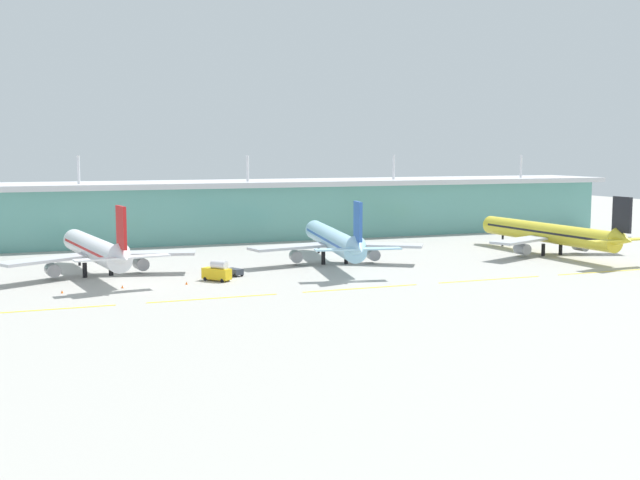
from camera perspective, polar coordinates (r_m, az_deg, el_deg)
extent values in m
plane|color=#A8A59E|center=(188.23, 2.68, -3.00)|extent=(600.00, 600.00, 0.00)
cube|color=#5B9E93|center=(280.56, -5.52, 2.00)|extent=(280.00, 28.00, 18.58)
cube|color=silver|center=(279.96, -5.54, 4.08)|extent=(288.00, 34.00, 1.80)
cylinder|color=silver|center=(264.69, -17.03, 4.87)|extent=(0.90, 0.90, 9.00)
cylinder|color=silver|center=(274.41, -5.24, 5.17)|extent=(0.90, 0.90, 9.00)
cylinder|color=silver|center=(294.63, 5.34, 5.25)|extent=(0.90, 0.90, 9.00)
cylinder|color=silver|center=(323.40, 14.30, 5.19)|extent=(0.90, 0.90, 9.00)
cylinder|color=white|center=(205.03, -15.95, -0.63)|extent=(12.31, 48.78, 5.80)
cone|color=white|center=(230.51, -17.42, 0.08)|extent=(6.00, 4.71, 5.51)
cone|color=white|center=(178.63, -14.01, -1.20)|extent=(5.78, 7.23, 5.72)
cube|color=red|center=(178.88, -14.15, 0.88)|extent=(1.56, 6.44, 9.50)
cube|color=white|center=(177.84, -15.76, -1.35)|extent=(10.34, 4.52, 0.36)
cube|color=white|center=(180.60, -12.36, -1.14)|extent=(10.34, 4.52, 0.36)
cube|color=#B7BABF|center=(198.57, -19.03, -1.34)|extent=(24.21, 17.82, 0.70)
cylinder|color=gray|center=(200.56, -18.74, -2.06)|extent=(3.78, 4.89, 3.20)
cube|color=#B7BABF|center=(203.93, -12.38, -0.94)|extent=(24.93, 12.49, 0.70)
cylinder|color=gray|center=(205.34, -12.79, -1.69)|extent=(3.78, 4.89, 3.20)
cylinder|color=black|center=(223.23, -16.96, -1.32)|extent=(0.70, 0.70, 3.60)
cylinder|color=black|center=(202.06, -16.61, -2.10)|extent=(1.10, 1.10, 3.60)
cylinder|color=black|center=(203.48, -14.85, -1.99)|extent=(1.10, 1.10, 3.60)
cube|color=red|center=(204.98, -15.96, -0.52)|extent=(11.69, 43.99, 0.60)
cylinder|color=#9ED1EA|center=(218.75, 0.91, 0.05)|extent=(15.74, 56.07, 5.80)
cone|color=#9ED1EA|center=(248.01, -0.48, 0.81)|extent=(6.14, 4.92, 5.51)
cone|color=#9ED1EA|center=(188.59, 2.81, -0.62)|extent=(6.04, 7.40, 5.72)
cube|color=#2D5BB7|center=(188.87, 2.75, 1.36)|extent=(1.84, 6.42, 9.50)
cube|color=#9ED1EA|center=(187.90, 1.14, -0.70)|extent=(10.41, 4.94, 0.36)
cube|color=#9ED1EA|center=(190.44, 4.38, -0.62)|extent=(10.41, 4.94, 0.36)
cube|color=#B7BABF|center=(212.47, -2.02, -0.50)|extent=(24.88, 11.51, 0.70)
cylinder|color=gray|center=(214.42, -1.76, -1.19)|extent=(3.96, 5.00, 3.20)
cube|color=#B7BABF|center=(217.36, 4.25, -0.36)|extent=(23.92, 18.58, 0.70)
cylinder|color=gray|center=(218.79, 3.84, -1.05)|extent=(3.96, 5.00, 3.20)
cylinder|color=black|center=(239.73, -0.10, -0.52)|extent=(0.70, 0.70, 3.60)
cylinder|color=black|center=(215.78, 0.24, -1.30)|extent=(1.10, 1.10, 3.60)
cylinder|color=black|center=(217.08, 1.90, -1.26)|extent=(1.10, 1.10, 3.60)
cube|color=#2D5BB7|center=(218.70, 0.91, 0.15)|extent=(14.77, 50.57, 0.60)
cylinder|color=yellow|center=(246.33, 15.98, 0.52)|extent=(7.87, 56.86, 5.80)
cone|color=yellow|center=(270.42, 11.93, 1.14)|extent=(5.65, 4.20, 5.51)
cone|color=yellow|center=(222.93, 21.07, 0.05)|extent=(5.17, 6.80, 5.72)
cube|color=black|center=(223.07, 20.96, 1.72)|extent=(0.93, 6.42, 9.50)
cube|color=yellow|center=(219.53, 19.94, -0.06)|extent=(10.11, 3.56, 0.36)
cube|color=yellow|center=(227.16, 21.97, 0.07)|extent=(10.11, 3.56, 0.36)
cube|color=#B7BABF|center=(235.61, 14.38, -0.01)|extent=(24.68, 16.01, 0.70)
cylinder|color=gray|center=(237.79, 14.38, -0.64)|extent=(3.36, 4.61, 3.20)
cube|color=#B7BABF|center=(250.89, 18.74, 0.23)|extent=(24.88, 14.56, 0.70)
cylinder|color=gray|center=(251.47, 18.29, -0.38)|extent=(3.36, 4.61, 3.20)
cylinder|color=black|center=(263.55, 13.04, -0.05)|extent=(0.70, 0.70, 3.60)
cylinder|color=black|center=(242.53, 15.81, -0.68)|extent=(1.10, 1.10, 3.60)
cylinder|color=black|center=(246.58, 16.96, -0.61)|extent=(1.10, 1.10, 3.60)
cube|color=black|center=(246.29, 15.99, 0.61)|extent=(7.70, 51.19, 0.60)
cube|color=yellow|center=(163.77, -19.40, -4.79)|extent=(28.00, 0.70, 0.04)
cube|color=yellow|center=(168.02, -7.70, -4.20)|extent=(28.00, 0.70, 0.04)
cube|color=yellow|center=(178.76, 2.98, -3.50)|extent=(28.00, 0.70, 0.04)
cube|color=yellow|center=(194.91, 12.16, -2.81)|extent=(28.00, 0.70, 0.04)
cube|color=yellow|center=(215.27, 19.76, -2.18)|extent=(28.00, 0.70, 0.04)
cube|color=gold|center=(190.11, -7.47, -2.42)|extent=(6.54, 7.24, 2.60)
cylinder|color=silver|center=(189.30, -7.29, -1.78)|extent=(4.06, 4.37, 2.00)
cylinder|color=black|center=(190.94, -8.28, -2.79)|extent=(0.84, 0.92, 0.90)
cylinder|color=black|center=(192.75, -7.84, -2.70)|extent=(0.84, 0.92, 0.90)
cylinder|color=black|center=(187.88, -7.07, -2.92)|extent=(0.84, 0.92, 0.90)
cylinder|color=black|center=(189.72, -6.64, -2.83)|extent=(0.84, 0.92, 0.90)
cube|color=#333842|center=(196.97, -6.19, -2.27)|extent=(4.01, 5.00, 1.40)
cylinder|color=black|center=(196.59, -5.66, -2.49)|extent=(0.69, 0.96, 0.90)
cylinder|color=black|center=(195.23, -6.15, -2.56)|extent=(0.69, 0.96, 0.90)
cylinder|color=black|center=(198.93, -6.23, -2.39)|extent=(0.69, 0.96, 0.90)
cylinder|color=black|center=(197.59, -6.72, -2.46)|extent=(0.69, 0.96, 0.90)
cone|color=orange|center=(184.32, -14.07, -3.28)|extent=(0.56, 0.56, 0.70)
cone|color=orange|center=(181.42, -18.12, -3.56)|extent=(0.56, 0.56, 0.70)
cone|color=orange|center=(186.22, -9.61, -3.08)|extent=(0.56, 0.56, 0.70)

